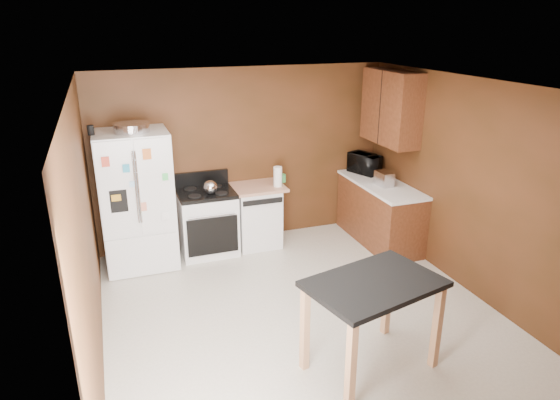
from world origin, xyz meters
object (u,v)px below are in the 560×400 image
toaster (384,179)px  refrigerator (137,200)px  island (373,296)px  microwave (365,164)px  pen_cup (91,130)px  roasting_pan (132,128)px  paper_towel (278,177)px  gas_range (207,221)px  dishwasher (257,215)px  kettle (210,187)px  green_canister (282,178)px

toaster → refrigerator: 3.36m
refrigerator → island: (1.81, -2.90, -0.14)m
microwave → island: (-1.54, -3.01, -0.27)m
toaster → pen_cup: bearing=169.7°
roasting_pan → paper_towel: (1.89, 0.01, -0.82)m
gas_range → refrigerator: bearing=-176.2°
pen_cup → gas_range: pen_cup is taller
pen_cup → island: 3.80m
dishwasher → pen_cup: bearing=-176.4°
paper_towel → gas_range: size_ratio=0.25×
roasting_pan → toaster: roasting_pan is taller
pen_cup → paper_towel: size_ratio=0.41×
island → dishwasher: bearing=93.5°
microwave → roasting_pan: bearing=70.4°
gas_range → island: 3.11m
microwave → refrigerator: refrigerator is taller
microwave → gas_range: size_ratio=0.44×
kettle → paper_towel: bearing=2.6°
paper_towel → dishwasher: size_ratio=0.31×
kettle → gas_range: 0.55m
toaster → island: 2.82m
toaster → island: toaster is taller
roasting_pan → kettle: 1.26m
kettle → toaster: bearing=-10.8°
roasting_pan → refrigerator: roasting_pan is taller
pen_cup → toaster: size_ratio=0.43×
pen_cup → refrigerator: (0.44, 0.04, -0.96)m
toaster → microwave: bearing=83.6°
green_canister → island: 3.05m
green_canister → toaster: (1.27, -0.66, 0.05)m
pen_cup → paper_towel: pen_cup is taller
microwave → refrigerator: size_ratio=0.27×
paper_towel → refrigerator: size_ratio=0.16×
refrigerator → gas_range: refrigerator is taller
pen_cup → dishwasher: size_ratio=0.13×
kettle → microwave: (2.41, 0.18, 0.04)m
roasting_pan → island: (1.79, -2.87, -1.09)m
refrigerator → gas_range: bearing=3.8°
roasting_pan → pen_cup: bearing=-178.5°
pen_cup → dishwasher: 2.51m
green_canister → microwave: microwave is taller
paper_towel → microwave: (1.44, 0.14, 0.00)m
gas_range → dishwasher: (0.72, 0.02, -0.01)m
paper_towel → microwave: size_ratio=0.58×
kettle → gas_range: gas_range is taller
roasting_pan → pen_cup: pen_cup is taller
dishwasher → refrigerator: bearing=-177.0°
toaster → microwave: microwave is taller
paper_towel → refrigerator: (-1.92, 0.03, -0.13)m
roasting_pan → island: size_ratio=0.33×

